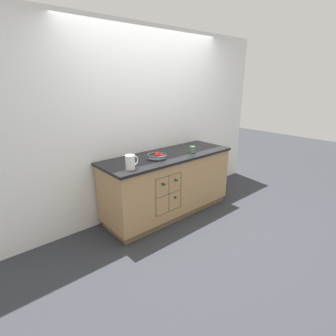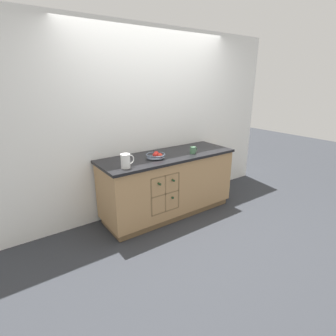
% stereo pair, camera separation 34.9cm
% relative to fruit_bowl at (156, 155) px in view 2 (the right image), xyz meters
% --- Properties ---
extents(ground_plane, '(14.00, 14.00, 0.00)m').
position_rel_fruit_bowl_xyz_m(ground_plane, '(0.23, 0.05, -0.92)').
color(ground_plane, '#2D3035').
extents(back_wall, '(4.40, 0.06, 2.55)m').
position_rel_fruit_bowl_xyz_m(back_wall, '(0.23, 0.44, 0.35)').
color(back_wall, white).
rests_on(back_wall, ground_plane).
extents(kitchen_island, '(1.93, 0.70, 0.88)m').
position_rel_fruit_bowl_xyz_m(kitchen_island, '(0.23, 0.05, -0.47)').
color(kitchen_island, brown).
rests_on(kitchen_island, ground_plane).
extents(fruit_bowl, '(0.26, 0.26, 0.08)m').
position_rel_fruit_bowl_xyz_m(fruit_bowl, '(0.00, 0.00, 0.00)').
color(fruit_bowl, '#4C5666').
rests_on(fruit_bowl, kitchen_island).
extents(white_pitcher, '(0.17, 0.11, 0.17)m').
position_rel_fruit_bowl_xyz_m(white_pitcher, '(-0.50, -0.13, 0.05)').
color(white_pitcher, white).
rests_on(white_pitcher, kitchen_island).
extents(ceramic_mug, '(0.12, 0.08, 0.10)m').
position_rel_fruit_bowl_xyz_m(ceramic_mug, '(0.55, -0.10, 0.01)').
color(ceramic_mug, '#4C7A56').
rests_on(ceramic_mug, kitchen_island).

